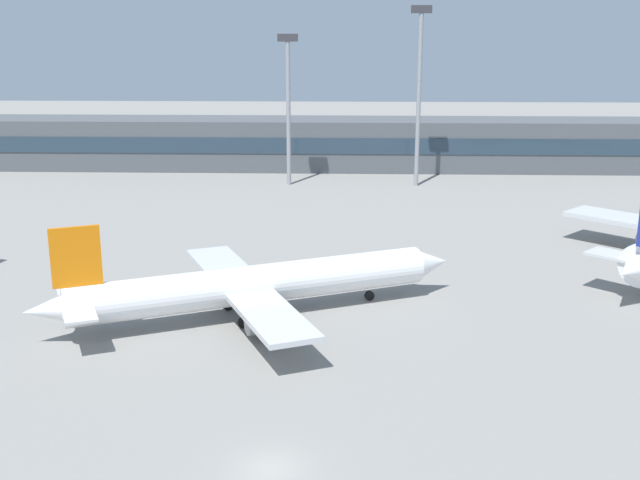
% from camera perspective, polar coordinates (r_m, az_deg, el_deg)
% --- Properties ---
extents(ground_plane, '(400.00, 400.00, 0.00)m').
position_cam_1_polar(ground_plane, '(83.98, -1.04, -1.97)').
color(ground_plane, gray).
extents(terminal_building, '(155.30, 12.13, 9.00)m').
position_cam_1_polar(terminal_building, '(143.83, 0.25, 7.04)').
color(terminal_building, '#4C5156').
rests_on(terminal_building, ground_plane).
extents(airplane_near, '(36.48, 26.28, 9.58)m').
position_cam_1_polar(airplane_near, '(69.17, -4.63, -3.25)').
color(airplane_near, white).
rests_on(airplane_near, ground_plane).
extents(floodlight_tower_west, '(3.20, 0.80, 28.28)m').
position_cam_1_polar(floodlight_tower_west, '(126.83, 7.24, 11.16)').
color(floodlight_tower_west, gray).
rests_on(floodlight_tower_west, ground_plane).
extents(floodlight_tower_east, '(3.20, 0.80, 24.02)m').
position_cam_1_polar(floodlight_tower_east, '(127.14, -2.33, 10.27)').
color(floodlight_tower_east, gray).
rests_on(floodlight_tower_east, ground_plane).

